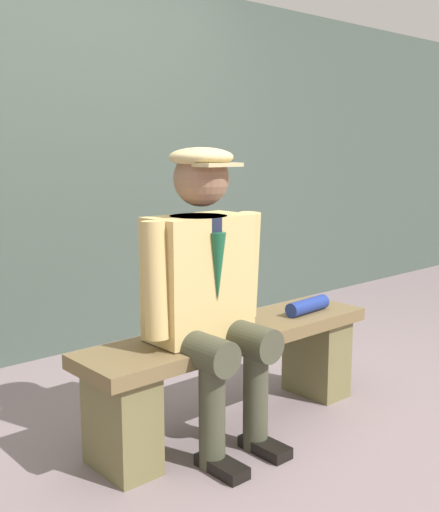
% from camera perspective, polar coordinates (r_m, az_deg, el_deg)
% --- Properties ---
extents(ground_plane, '(30.00, 30.00, 0.00)m').
position_cam_1_polar(ground_plane, '(3.07, 1.17, -15.26)').
color(ground_plane, gray).
extents(bench, '(1.54, 0.37, 0.48)m').
position_cam_1_polar(bench, '(2.95, 1.19, -9.87)').
color(bench, brown).
rests_on(bench, ground).
extents(seated_man, '(0.62, 0.54, 1.31)m').
position_cam_1_polar(seated_man, '(2.67, -1.20, -2.50)').
color(seated_man, tan).
rests_on(seated_man, ground).
extents(rolled_magazine, '(0.28, 0.09, 0.07)m').
position_cam_1_polar(rolled_magazine, '(3.19, 8.09, -4.55)').
color(rolled_magazine, navy).
rests_on(rolled_magazine, bench).
extents(stadium_wall, '(12.00, 0.24, 2.40)m').
position_cam_1_polar(stadium_wall, '(4.12, -14.35, 8.09)').
color(stadium_wall, '#404D45').
rests_on(stadium_wall, ground).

